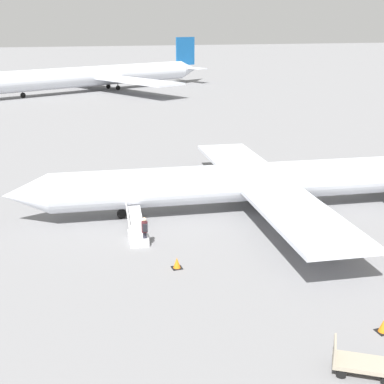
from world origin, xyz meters
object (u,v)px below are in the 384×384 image
airplane_main (260,181)px  boarding_stairs (137,234)px  airplane_far_right (97,76)px  passenger (145,230)px  luggage_cart (360,363)px

airplane_main → boarding_stairs: size_ratio=7.86×
airplane_far_right → boarding_stairs: (10.12, 75.93, -2.51)m
passenger → boarding_stairs: bearing=17.1°
airplane_main → passenger: size_ratio=18.59×
airplane_far_right → passenger: (9.93, 77.02, -1.88)m
boarding_stairs → airplane_far_right: bearing=-0.1°
airplane_main → luggage_cart: (4.50, 17.83, -1.56)m
airplane_far_right → luggage_cart: airplane_far_right is taller
luggage_cart → passenger: bearing=-38.5°
airplane_far_right → luggage_cart: size_ratio=20.67×
airplane_main → luggage_cart: bearing=83.4°
boarding_stairs → airplane_main: bearing=-66.5°
luggage_cart → airplane_far_right: bearing=-59.7°
airplane_far_right → boarding_stairs: 76.64m
boarding_stairs → passenger: size_ratio=2.36×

